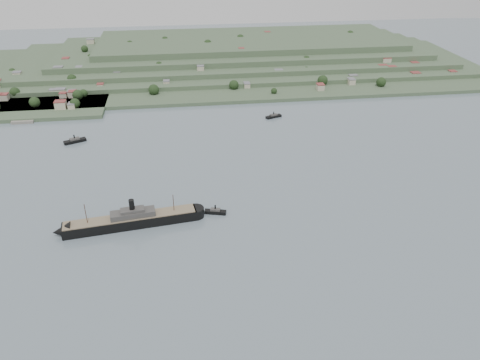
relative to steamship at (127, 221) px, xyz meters
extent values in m
plane|color=slate|center=(83.92, 0.09, -4.50)|extent=(1400.00, 1400.00, 0.00)
cube|color=#3B5136|center=(83.92, 360.09, -2.50)|extent=(760.00, 260.00, 4.00)
cube|color=#3B5136|center=(103.92, 385.09, 2.00)|extent=(680.00, 220.00, 5.00)
cube|color=#3B5136|center=(118.92, 400.09, 7.50)|extent=(600.00, 200.00, 6.00)
cube|color=#3B5136|center=(133.92, 415.09, 14.00)|extent=(520.00, 180.00, 7.00)
cube|color=#3B5136|center=(148.92, 430.09, 21.50)|extent=(440.00, 160.00, 8.00)
cube|color=#3B5136|center=(-116.08, 250.09, -2.50)|extent=(150.00, 90.00, 4.00)
cube|color=gray|center=(-121.08, 208.09, -3.10)|extent=(22.00, 14.00, 2.80)
cube|color=black|center=(2.35, 0.31, -1.02)|extent=(90.37, 23.51, 6.97)
cone|color=black|center=(-42.05, -5.52, -1.02)|extent=(13.40, 13.40, 11.94)
cylinder|color=black|center=(46.76, 6.14, -1.02)|extent=(11.94, 11.94, 6.97)
cube|color=#7A6A51|center=(2.35, 0.31, 2.76)|extent=(88.26, 22.26, 0.60)
cube|color=#413F3C|center=(4.32, 0.57, 4.95)|extent=(30.77, 12.77, 3.98)
cube|color=#413F3C|center=(4.32, 0.57, 7.64)|extent=(16.70, 8.98, 2.49)
cylinder|color=black|center=(4.32, 0.57, 11.42)|extent=(3.58, 3.58, 8.96)
cylinder|color=#452D20|center=(-25.28, -3.32, 9.43)|extent=(0.50, 0.50, 15.92)
cylinder|color=#452D20|center=(31.95, 4.20, 8.44)|extent=(0.50, 0.50, 13.93)
cube|color=black|center=(60.82, 7.87, -3.28)|extent=(15.88, 7.99, 2.45)
cube|color=#413F3C|center=(60.82, 7.87, -1.43)|extent=(7.52, 4.98, 1.84)
cylinder|color=black|center=(60.82, 7.87, 0.61)|extent=(1.02, 1.02, 3.58)
cube|color=black|center=(-59.41, 147.40, -3.15)|extent=(20.83, 13.29, 2.70)
cube|color=#413F3C|center=(-59.41, 147.40, -1.12)|extent=(10.16, 7.78, 2.03)
cylinder|color=black|center=(-59.41, 147.40, 1.13)|extent=(1.13, 1.13, 3.94)
cube|color=black|center=(138.48, 184.59, -3.35)|extent=(17.95, 10.43, 2.31)
cube|color=#413F3C|center=(138.48, 184.59, -1.61)|extent=(8.65, 6.28, 1.73)
cylinder|color=black|center=(138.48, 184.59, 0.32)|extent=(0.96, 0.96, 3.37)
camera|label=1|loc=(40.59, -271.84, 178.65)|focal=35.00mm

